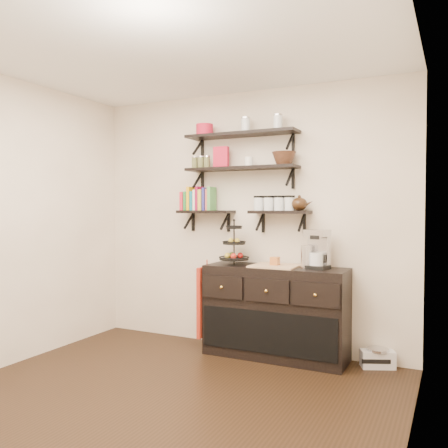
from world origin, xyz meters
The scene contains 22 objects.
floor centered at (0.00, 0.00, 0.00)m, with size 3.50×3.50×0.00m, color black.
ceiling centered at (0.00, 0.00, 2.70)m, with size 3.50×3.50×0.02m, color white.
back_wall centered at (0.00, 1.75, 1.35)m, with size 3.50×0.02×2.70m, color white.
right_wall centered at (1.75, 0.00, 1.35)m, with size 0.02×3.50×2.70m, color white.
shelf_top centered at (0.00, 1.62, 2.23)m, with size 1.20×0.27×0.23m.
shelf_mid centered at (0.00, 1.62, 1.88)m, with size 1.20×0.27×0.23m.
shelf_low_left centered at (-0.42, 1.63, 1.43)m, with size 0.60×0.25×0.23m.
shelf_low_right centered at (0.42, 1.63, 1.43)m, with size 0.60×0.25×0.23m.
cookbooks centered at (-0.51, 1.63, 1.56)m, with size 0.36×0.15×0.26m.
glass_canisters centered at (0.36, 1.63, 1.51)m, with size 0.43×0.10×0.13m.
sideboard centered at (0.42, 1.51, 0.45)m, with size 1.40×0.50×0.92m.
fruit_stand centered at (-0.03, 1.52, 1.05)m, with size 0.30×0.30×0.44m.
candle centered at (0.41, 1.51, 0.96)m, with size 0.08×0.08×0.08m, color #B06028.
coffee_maker centered at (0.83, 1.54, 1.08)m, with size 0.23×0.23×0.37m.
thermal_carafe centered at (0.73, 1.49, 1.01)m, with size 0.11×0.11×0.22m, color silver.
apron centered at (-0.31, 1.41, 0.51)m, with size 0.04×0.31×0.72m, color maroon.
radio centered at (1.37, 1.65, 0.09)m, with size 0.33×0.27×0.18m.
recipe_box centered at (-0.23, 1.61, 2.01)m, with size 0.16×0.06×0.22m, color red.
walnut_bowl centered at (0.46, 1.61, 1.96)m, with size 0.24×0.24×0.13m, color black, non-canonical shape.
ramekins centered at (0.09, 1.61, 1.95)m, with size 0.09×0.09×0.10m, color white.
teapot centered at (0.62, 1.63, 1.53)m, with size 0.20×0.15×0.15m, color #331E0F, non-canonical shape.
red_pot centered at (-0.43, 1.61, 2.31)m, with size 0.18×0.18×0.12m, color red.
Camera 1 is at (2.00, -2.87, 1.48)m, focal length 38.00 mm.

